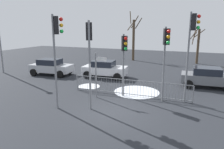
{
  "coord_description": "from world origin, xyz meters",
  "views": [
    {
      "loc": [
        3.94,
        -9.83,
        4.38
      ],
      "look_at": [
        -0.93,
        2.02,
        1.48
      ],
      "focal_mm": 34.17,
      "sensor_mm": 36.0,
      "label": 1
    }
  ],
  "objects": [
    {
      "name": "snow_patch_island",
      "position": [
        0.2,
        3.72,
        0.01
      ],
      "size": [
        3.08,
        3.08,
        0.01
      ],
      "primitive_type": "cylinder",
      "color": "white",
      "rests_on": "ground"
    },
    {
      "name": "traffic_light_foreground_left",
      "position": [
        2.18,
        2.42,
        3.21
      ],
      "size": [
        0.42,
        0.51,
        4.37
      ],
      "rotation": [
        0.0,
        0.0,
        3.68
      ],
      "color": "slate",
      "rests_on": "ground"
    },
    {
      "name": "traffic_light_mid_right",
      "position": [
        3.5,
        2.89,
        3.77
      ],
      "size": [
        0.56,
        0.36,
        5.16
      ],
      "rotation": [
        0.0,
        0.0,
        4.92
      ],
      "color": "slate",
      "rests_on": "ground"
    },
    {
      "name": "traffic_light_rear_left",
      "position": [
        -1.32,
        -0.09,
        3.43
      ],
      "size": [
        0.41,
        0.52,
        4.68
      ],
      "rotation": [
        0.0,
        0.0,
        0.48
      ],
      "color": "slate",
      "rests_on": "ground"
    },
    {
      "name": "bare_tree_left",
      "position": [
        -4.1,
        17.11,
        2.94
      ],
      "size": [
        1.9,
        1.73,
        6.3
      ],
      "color": "#473828",
      "rests_on": "ground"
    },
    {
      "name": "traffic_light_foreground_right",
      "position": [
        -0.28,
        2.4,
        2.88
      ],
      "size": [
        0.44,
        0.49,
        3.93
      ],
      "rotation": [
        0.0,
        0.0,
        3.79
      ],
      "color": "slate",
      "rests_on": "ground"
    },
    {
      "name": "bare_tree_centre",
      "position": [
        3.66,
        17.55,
        2.34
      ],
      "size": [
        1.62,
        1.7,
        4.96
      ],
      "color": "#473828",
      "rests_on": "ground"
    },
    {
      "name": "car_grey_mid",
      "position": [
        4.69,
        6.83,
        0.77
      ],
      "size": [
        3.89,
        2.11,
        1.47
      ],
      "rotation": [
        0.0,
        0.0,
        0.06
      ],
      "color": "slate",
      "rests_on": "ground"
    },
    {
      "name": "traffic_light_rear_right",
      "position": [
        -2.89,
        -0.7,
        3.64
      ],
      "size": [
        0.48,
        0.45,
        4.99
      ],
      "rotation": [
        0.0,
        0.0,
        5.4
      ],
      "color": "slate",
      "rests_on": "ground"
    },
    {
      "name": "car_white_far",
      "position": [
        -3.63,
        6.85,
        0.77
      ],
      "size": [
        3.95,
        2.25,
        1.47
      ],
      "rotation": [
        0.0,
        0.0,
        0.1
      ],
      "color": "silver",
      "rests_on": "ground"
    },
    {
      "name": "pedestrian_guard_railing",
      "position": [
        -0.0,
        2.73,
        0.55
      ],
      "size": [
        7.72,
        0.27,
        1.07
      ],
      "rotation": [
        0.0,
        0.0,
        0.03
      ],
      "color": "slate",
      "rests_on": "ground"
    },
    {
      "name": "ground_plane",
      "position": [
        0.0,
        0.0,
        0.0
      ],
      "size": [
        60.0,
        60.0,
        0.0
      ],
      "primitive_type": "plane",
      "color": "#26282D"
    },
    {
      "name": "snow_patch_kerb",
      "position": [
        -3.46,
        3.7,
        0.01
      ],
      "size": [
        1.61,
        1.61,
        0.01
      ],
      "primitive_type": "cylinder",
      "color": "white",
      "rests_on": "ground"
    },
    {
      "name": "direction_sign_post",
      "position": [
        -1.79,
        1.66,
        1.59
      ],
      "size": [
        0.79,
        0.12,
        2.82
      ],
      "rotation": [
        0.0,
        0.0,
        -0.07
      ],
      "color": "slate",
      "rests_on": "ground"
    },
    {
      "name": "car_silver_near",
      "position": [
        -8.58,
        5.87,
        0.77
      ],
      "size": [
        3.95,
        2.24,
        1.47
      ],
      "rotation": [
        0.0,
        0.0,
        0.1
      ],
      "color": "#B2B5BA",
      "rests_on": "ground"
    }
  ]
}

